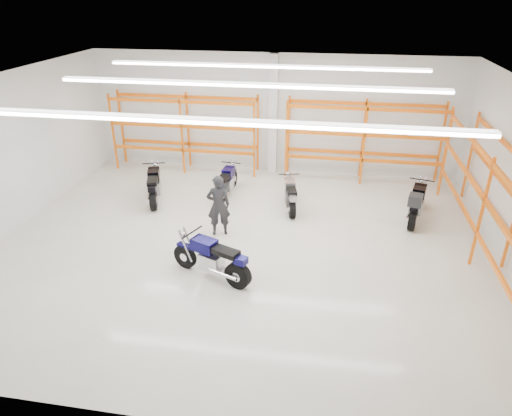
% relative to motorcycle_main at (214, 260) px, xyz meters
% --- Properties ---
extents(ground, '(14.00, 14.00, 0.00)m').
position_rel_motorcycle_main_xyz_m(ground, '(0.44, 1.76, -0.54)').
color(ground, beige).
rests_on(ground, ground).
extents(room_shell, '(14.02, 12.02, 4.51)m').
position_rel_motorcycle_main_xyz_m(room_shell, '(0.44, 1.79, 2.74)').
color(room_shell, silver).
rests_on(room_shell, ground).
extents(motorcycle_main, '(2.22, 1.13, 1.15)m').
position_rel_motorcycle_main_xyz_m(motorcycle_main, '(0.00, 0.00, 0.00)').
color(motorcycle_main, black).
rests_on(motorcycle_main, ground).
extents(motorcycle_back_a, '(0.97, 2.26, 1.14)m').
position_rel_motorcycle_main_xyz_m(motorcycle_back_a, '(-3.16, 4.17, -0.00)').
color(motorcycle_back_a, black).
rests_on(motorcycle_back_a, ground).
extents(motorcycle_back_b, '(0.70, 2.11, 1.04)m').
position_rel_motorcycle_main_xyz_m(motorcycle_back_b, '(-0.82, 4.98, -0.05)').
color(motorcycle_back_b, black).
rests_on(motorcycle_back_b, ground).
extents(motorcycle_back_c, '(0.73, 2.05, 1.01)m').
position_rel_motorcycle_main_xyz_m(motorcycle_back_c, '(1.47, 4.31, -0.06)').
color(motorcycle_back_c, black).
rests_on(motorcycle_back_c, ground).
extents(motorcycle_back_d, '(1.02, 2.38, 1.24)m').
position_rel_motorcycle_main_xyz_m(motorcycle_back_d, '(5.40, 4.08, 0.05)').
color(motorcycle_back_d, black).
rests_on(motorcycle_back_d, ground).
extents(standing_man, '(0.78, 0.63, 1.86)m').
position_rel_motorcycle_main_xyz_m(standing_man, '(-0.43, 2.27, 0.39)').
color(standing_man, black).
rests_on(standing_man, ground).
extents(structural_column, '(0.32, 0.32, 4.50)m').
position_rel_motorcycle_main_xyz_m(structural_column, '(0.44, 7.58, 1.71)').
color(structural_column, white).
rests_on(structural_column, ground).
extents(pallet_racking_back_left, '(5.67, 0.87, 3.00)m').
position_rel_motorcycle_main_xyz_m(pallet_racking_back_left, '(-2.96, 7.24, 1.25)').
color(pallet_racking_back_left, '#FF5F00').
rests_on(pallet_racking_back_left, ground).
extents(pallet_racking_back_right, '(5.67, 0.87, 3.00)m').
position_rel_motorcycle_main_xyz_m(pallet_racking_back_right, '(3.84, 7.24, 1.25)').
color(pallet_racking_back_right, '#FF5F00').
rests_on(pallet_racking_back_right, ground).
extents(pallet_racking_side, '(0.87, 9.07, 3.00)m').
position_rel_motorcycle_main_xyz_m(pallet_racking_side, '(6.92, 1.76, 1.28)').
color(pallet_racking_side, '#FF5F00').
rests_on(pallet_racking_side, ground).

